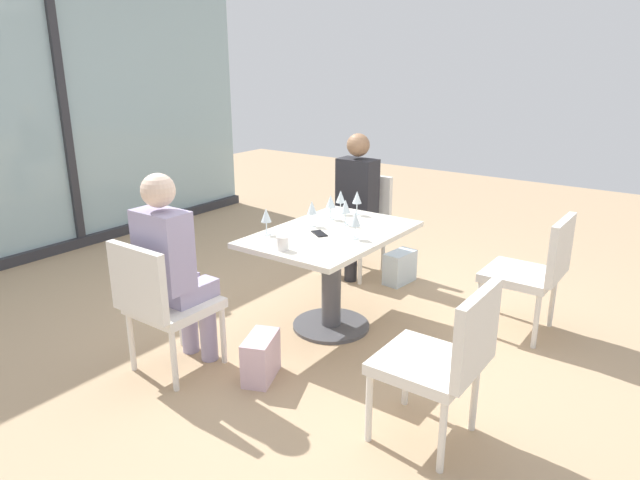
{
  "coord_description": "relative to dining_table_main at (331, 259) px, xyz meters",
  "views": [
    {
      "loc": [
        -3.11,
        -2.15,
        1.9
      ],
      "look_at": [
        0.0,
        0.1,
        0.65
      ],
      "focal_mm": 32.0,
      "sensor_mm": 36.0,
      "label": 1
    }
  ],
  "objects": [
    {
      "name": "ground_plane",
      "position": [
        0.0,
        0.0,
        -0.53
      ],
      "size": [
        12.0,
        12.0,
        0.0
      ],
      "primitive_type": "plane",
      "color": "tan"
    },
    {
      "name": "window_wall_backdrop",
      "position": [
        0.0,
        3.2,
        0.68
      ],
      "size": [
        4.61,
        0.1,
        2.7
      ],
      "color": "#9BB7BC",
      "rests_on": "ground_plane"
    },
    {
      "name": "dining_table_main",
      "position": [
        0.0,
        0.0,
        0.0
      ],
      "size": [
        1.21,
        0.81,
        0.73
      ],
      "color": "silver",
      "rests_on": "ground_plane"
    },
    {
      "name": "chair_far_right",
      "position": [
        1.12,
        0.47,
        -0.03
      ],
      "size": [
        0.5,
        0.46,
        0.87
      ],
      "color": "silver",
      "rests_on": "ground_plane"
    },
    {
      "name": "chair_far_left",
      "position": [
        -1.12,
        0.47,
        -0.03
      ],
      "size": [
        0.5,
        0.46,
        0.87
      ],
      "color": "silver",
      "rests_on": "ground_plane"
    },
    {
      "name": "chair_front_left",
      "position": [
        -0.75,
        -1.19,
        -0.03
      ],
      "size": [
        0.46,
        0.5,
        0.87
      ],
      "color": "silver",
      "rests_on": "ground_plane"
    },
    {
      "name": "chair_front_right",
      "position": [
        0.75,
        -1.19,
        -0.03
      ],
      "size": [
        0.46,
        0.5,
        0.87
      ],
      "color": "silver",
      "rests_on": "ground_plane"
    },
    {
      "name": "person_far_right",
      "position": [
        1.01,
        0.47,
        0.17
      ],
      "size": [
        0.39,
        0.34,
        1.26
      ],
      "color": "#28282D",
      "rests_on": "ground_plane"
    },
    {
      "name": "person_far_left",
      "position": [
        -1.01,
        0.47,
        0.17
      ],
      "size": [
        0.39,
        0.34,
        1.26
      ],
      "color": "#9E93B7",
      "rests_on": "ground_plane"
    },
    {
      "name": "wine_glass_0",
      "position": [
        0.2,
        0.02,
        0.33
      ],
      "size": [
        0.07,
        0.07,
        0.18
      ],
      "color": "silver",
      "rests_on": "dining_table_main"
    },
    {
      "name": "wine_glass_1",
      "position": [
        0.48,
        0.1,
        0.33
      ],
      "size": [
        0.07,
        0.07,
        0.18
      ],
      "color": "silver",
      "rests_on": "dining_table_main"
    },
    {
      "name": "wine_glass_2",
      "position": [
        0.26,
        0.19,
        0.33
      ],
      "size": [
        0.07,
        0.07,
        0.18
      ],
      "color": "silver",
      "rests_on": "dining_table_main"
    },
    {
      "name": "wine_glass_3",
      "position": [
        0.03,
        0.2,
        0.33
      ],
      "size": [
        0.07,
        0.07,
        0.18
      ],
      "color": "silver",
      "rests_on": "dining_table_main"
    },
    {
      "name": "wine_glass_4",
      "position": [
        -0.31,
        0.32,
        0.33
      ],
      "size": [
        0.07,
        0.07,
        0.18
      ],
      "color": "silver",
      "rests_on": "dining_table_main"
    },
    {
      "name": "wine_glass_5",
      "position": [
        -0.04,
        -0.22,
        0.33
      ],
      "size": [
        0.07,
        0.07,
        0.18
      ],
      "color": "silver",
      "rests_on": "dining_table_main"
    },
    {
      "name": "wine_glass_6",
      "position": [
        0.43,
        0.21,
        0.33
      ],
      "size": [
        0.07,
        0.07,
        0.18
      ],
      "color": "silver",
      "rests_on": "dining_table_main"
    },
    {
      "name": "coffee_cup",
      "position": [
        -0.5,
        0.02,
        0.24
      ],
      "size": [
        0.08,
        0.08,
        0.09
      ],
      "primitive_type": "cylinder",
      "color": "white",
      "rests_on": "dining_table_main"
    },
    {
      "name": "cell_phone_on_table",
      "position": [
        -0.09,
        0.04,
        0.2
      ],
      "size": [
        0.14,
        0.16,
        0.01
      ],
      "primitive_type": "cube",
      "rotation": [
        0.0,
        0.0,
        -0.57
      ],
      "color": "black",
      "rests_on": "dining_table_main"
    },
    {
      "name": "handbag_0",
      "position": [
        1.05,
        0.01,
        -0.39
      ],
      "size": [
        0.32,
        0.19,
        0.28
      ],
      "primitive_type": "cube",
      "rotation": [
        0.0,
        0.0,
        -0.11
      ],
      "color": "silver",
      "rests_on": "ground_plane"
    },
    {
      "name": "handbag_1",
      "position": [
        -0.82,
        -0.05,
        -0.39
      ],
      "size": [
        0.34,
        0.26,
        0.28
      ],
      "primitive_type": "cube",
      "rotation": [
        0.0,
        0.0,
        0.39
      ],
      "color": "beige",
      "rests_on": "ground_plane"
    }
  ]
}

